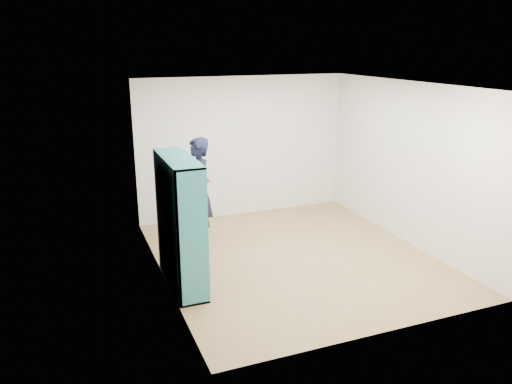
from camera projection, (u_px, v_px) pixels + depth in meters
name	position (u px, v px, depth m)	size (l,w,h in m)	color
floor	(294.00, 257.00, 7.66)	(4.50, 4.50, 0.00)	olive
ceiling	(299.00, 85.00, 6.92)	(4.50, 4.50, 0.00)	white
wall_left	(160.00, 190.00, 6.59)	(0.02, 4.50, 2.60)	silver
wall_right	(409.00, 164.00, 7.99)	(0.02, 4.50, 2.60)	silver
wall_back	(243.00, 147.00, 9.30)	(4.00, 0.02, 2.60)	silver
wall_front	(390.00, 226.00, 5.28)	(4.00, 0.02, 2.60)	silver
bookshelf	(178.00, 224.00, 6.57)	(0.39, 1.33, 1.77)	teal
person	(198.00, 192.00, 7.96)	(0.45, 0.66, 1.76)	black
smartphone	(187.00, 184.00, 7.95)	(0.02, 0.10, 0.12)	silver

